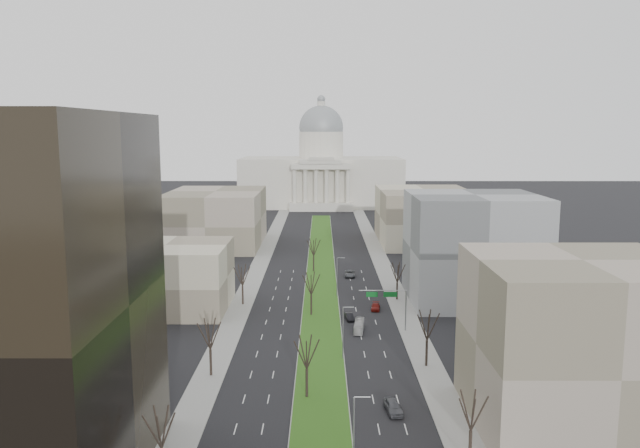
{
  "coord_description": "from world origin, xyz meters",
  "views": [
    {
      "loc": [
        0.09,
        -44.89,
        38.26
      ],
      "look_at": [
        -0.25,
        109.73,
        14.7
      ],
      "focal_mm": 35.0,
      "sensor_mm": 36.0,
      "label": 1
    }
  ],
  "objects_px": {
    "car_grey_near": "(393,406)",
    "car_red": "(376,307)",
    "car_grey_far": "(350,274)",
    "box_van": "(359,326)",
    "car_black": "(349,317)"
  },
  "relations": [
    {
      "from": "car_black",
      "to": "car_red",
      "type": "distance_m",
      "value": 9.34
    },
    {
      "from": "car_red",
      "to": "car_grey_far",
      "type": "xyz_separation_m",
      "value": [
        -4.13,
        30.39,
        0.13
      ]
    },
    {
      "from": "car_grey_near",
      "to": "box_van",
      "type": "height_order",
      "value": "box_van"
    },
    {
      "from": "car_black",
      "to": "car_grey_near",
      "type": "bearing_deg",
      "value": -93.52
    },
    {
      "from": "car_black",
      "to": "box_van",
      "type": "bearing_deg",
      "value": -86.62
    },
    {
      "from": "car_red",
      "to": "car_grey_near",
      "type": "bearing_deg",
      "value": -84.89
    },
    {
      "from": "car_black",
      "to": "car_grey_far",
      "type": "distance_m",
      "value": 37.62
    },
    {
      "from": "car_black",
      "to": "box_van",
      "type": "distance_m",
      "value": 7.16
    },
    {
      "from": "car_grey_near",
      "to": "car_red",
      "type": "xyz_separation_m",
      "value": [
        1.81,
        48.86,
        -0.2
      ]
    },
    {
      "from": "car_grey_near",
      "to": "car_grey_far",
      "type": "xyz_separation_m",
      "value": [
        -2.32,
        79.26,
        -0.07
      ]
    },
    {
      "from": "car_red",
      "to": "box_van",
      "type": "bearing_deg",
      "value": -100.06
    },
    {
      "from": "car_black",
      "to": "car_grey_far",
      "type": "bearing_deg",
      "value": 77.99
    },
    {
      "from": "car_black",
      "to": "car_red",
      "type": "bearing_deg",
      "value": 41.07
    },
    {
      "from": "box_van",
      "to": "car_grey_far",
      "type": "bearing_deg",
      "value": 96.24
    },
    {
      "from": "car_black",
      "to": "box_van",
      "type": "height_order",
      "value": "box_van"
    }
  ]
}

